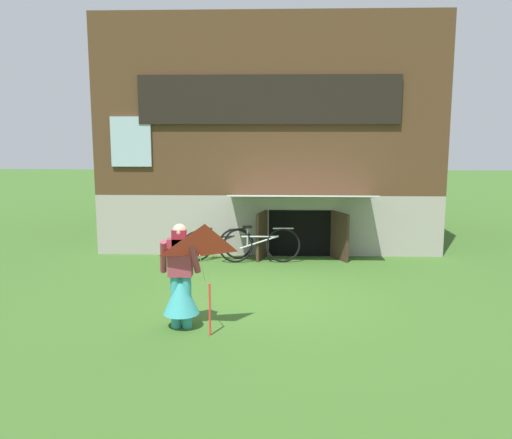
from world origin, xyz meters
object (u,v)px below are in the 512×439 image
(bicycle_black, at_px, (218,244))
(person, at_px, (181,285))
(bicycle_silver, at_px, (259,245))
(kite, at_px, (205,252))

(bicycle_black, bearing_deg, person, -108.63)
(person, height_order, bicycle_silver, person)
(person, bearing_deg, kite, -29.67)
(kite, xyz_separation_m, bicycle_silver, (0.57, 4.44, -0.85))
(kite, bearing_deg, bicycle_black, 94.22)
(person, distance_m, kite, 0.88)
(kite, height_order, bicycle_silver, kite)
(person, bearing_deg, bicycle_black, 107.69)
(kite, bearing_deg, bicycle_silver, 82.65)
(bicycle_silver, bearing_deg, bicycle_black, 164.65)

